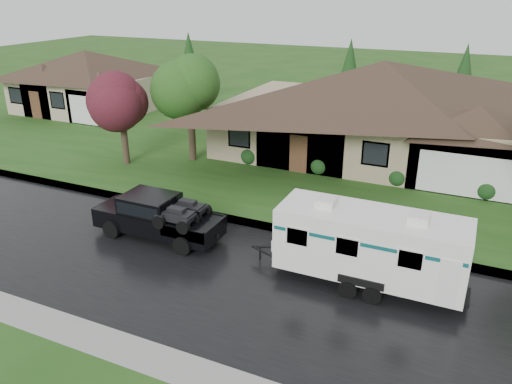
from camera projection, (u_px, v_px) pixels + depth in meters
ground at (249, 252)px, 19.60m from camera, size 140.00×140.00×0.00m
road at (225, 277)px, 17.92m from camera, size 140.00×8.00×0.01m
curb at (271, 227)px, 21.46m from camera, size 140.00×0.50×0.15m
lawn at (348, 147)px, 32.18m from camera, size 140.00×26.00×0.15m
house_main at (385, 99)px, 28.98m from camera, size 19.44×10.80×6.90m
house_far at (88, 76)px, 40.13m from camera, size 10.80×8.64×5.80m
tree_left_green at (189, 87)px, 27.97m from camera, size 3.73×3.73×6.17m
tree_red at (121, 102)px, 27.59m from camera, size 3.12×3.12×5.16m
shrub_row at (358, 170)px, 26.40m from camera, size 13.60×1.00×1.00m
pickup_truck at (156, 215)px, 20.51m from camera, size 5.41×2.05×1.80m
travel_trailer at (370, 244)px, 16.90m from camera, size 6.67×2.34×2.99m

